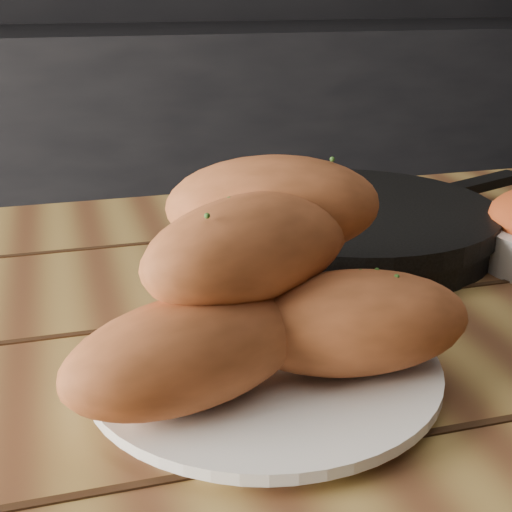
{
  "coord_description": "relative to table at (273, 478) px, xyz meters",
  "views": [
    {
      "loc": [
        -0.24,
        -0.35,
        1.02
      ],
      "look_at": [
        -0.12,
        0.09,
        0.84
      ],
      "focal_mm": 50.0,
      "sensor_mm": 36.0,
      "label": 1
    }
  ],
  "objects": [
    {
      "name": "plate",
      "position": [
        -0.01,
        -0.01,
        0.1
      ],
      "size": [
        0.25,
        0.25,
        0.02
      ],
      "color": "white",
      "rests_on": "table"
    },
    {
      "name": "counter",
      "position": [
        0.11,
        1.61,
        -0.21
      ],
      "size": [
        2.8,
        0.6,
        0.9
      ],
      "primitive_type": "cube",
      "color": "black",
      "rests_on": "ground"
    },
    {
      "name": "bread_rolls",
      "position": [
        -0.01,
        -0.01,
        0.17
      ],
      "size": [
        0.29,
        0.24,
        0.14
      ],
      "color": "#B55D32",
      "rests_on": "plate"
    },
    {
      "name": "skillet",
      "position": [
        0.16,
        0.24,
        0.12
      ],
      "size": [
        0.43,
        0.31,
        0.05
      ],
      "color": "black",
      "rests_on": "table"
    },
    {
      "name": "table",
      "position": [
        0.0,
        0.0,
        0.0
      ],
      "size": [
        1.44,
        0.97,
        0.75
      ],
      "color": "olive",
      "rests_on": "ground"
    }
  ]
}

